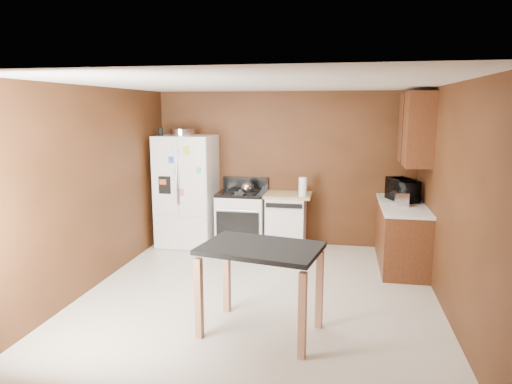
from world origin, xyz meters
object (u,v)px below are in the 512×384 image
(paper_towel, at_px, (303,187))
(dishwasher, at_px, (286,220))
(refrigerator, at_px, (187,191))
(island, at_px, (261,260))
(pen_cup, at_px, (161,132))
(toaster, at_px, (402,199))
(roasting_pan, at_px, (183,132))
(microwave, at_px, (402,191))
(green_canister, at_px, (301,190))
(kettle, at_px, (246,188))
(gas_range, at_px, (242,218))

(paper_towel, bearing_deg, dishwasher, 151.27)
(refrigerator, relative_size, island, 1.43)
(pen_cup, distance_m, island, 3.55)
(toaster, height_order, dishwasher, toaster)
(roasting_pan, height_order, microwave, roasting_pan)
(green_canister, distance_m, dishwasher, 0.55)
(green_canister, distance_m, island, 2.97)
(kettle, distance_m, paper_towel, 0.90)
(gas_range, relative_size, dishwasher, 1.24)
(kettle, distance_m, gas_range, 0.54)
(refrigerator, bearing_deg, microwave, -3.16)
(green_canister, distance_m, toaster, 1.62)
(refrigerator, bearing_deg, dishwasher, 2.99)
(pen_cup, relative_size, microwave, 0.23)
(roasting_pan, xyz_separation_m, gas_range, (0.97, 0.01, -1.39))
(paper_towel, height_order, microwave, microwave)
(kettle, distance_m, island, 2.87)
(toaster, xyz_separation_m, dishwasher, (-1.68, 0.61, -0.54))
(paper_towel, relative_size, microwave, 0.55)
(gas_range, distance_m, island, 2.98)
(kettle, bearing_deg, roasting_pan, 175.90)
(gas_range, bearing_deg, toaster, -13.74)
(toaster, bearing_deg, island, -126.42)
(toaster, distance_m, refrigerator, 3.36)
(toaster, bearing_deg, gas_range, 164.83)
(pen_cup, xyz_separation_m, kettle, (1.36, 0.12, -0.88))
(paper_towel, bearing_deg, kettle, 177.49)
(microwave, bearing_deg, kettle, 62.94)
(toaster, relative_size, refrigerator, 0.14)
(kettle, bearing_deg, toaster, -12.31)
(paper_towel, bearing_deg, toaster, -18.18)
(roasting_pan, distance_m, green_canister, 2.12)
(roasting_pan, xyz_separation_m, microwave, (3.42, -0.24, -0.81))
(green_canister, xyz_separation_m, refrigerator, (-1.86, -0.17, -0.04))
(pen_cup, bearing_deg, roasting_pan, 32.83)
(paper_towel, relative_size, island, 0.23)
(toaster, distance_m, gas_range, 2.53)
(toaster, relative_size, gas_range, 0.24)
(island, bearing_deg, gas_range, 106.08)
(toaster, xyz_separation_m, island, (-1.58, -2.26, -0.23))
(pen_cup, height_order, island, pen_cup)
(toaster, bearing_deg, pen_cup, 172.58)
(kettle, relative_size, island, 0.13)
(microwave, bearing_deg, gas_range, 61.15)
(pen_cup, height_order, paper_towel, pen_cup)
(roasting_pan, xyz_separation_m, kettle, (1.06, -0.08, -0.87))
(microwave, height_order, refrigerator, refrigerator)
(kettle, bearing_deg, green_canister, 12.66)
(dishwasher, height_order, island, island)
(kettle, distance_m, dishwasher, 0.83)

